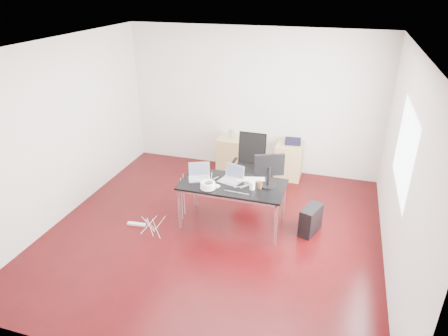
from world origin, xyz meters
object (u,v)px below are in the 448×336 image
(office_chair, at_px, (250,162))
(pc_tower, at_px, (311,220))
(desk, at_px, (233,187))
(filing_cabinet_left, at_px, (231,154))
(filing_cabinet_right, at_px, (289,161))

(office_chair, height_order, pc_tower, office_chair)
(desk, height_order, office_chair, office_chair)
(pc_tower, bearing_deg, desk, -154.20)
(desk, distance_m, filing_cabinet_left, 2.05)
(office_chair, relative_size, filing_cabinet_right, 1.54)
(filing_cabinet_left, bearing_deg, pc_tower, -45.12)
(pc_tower, bearing_deg, filing_cabinet_right, 128.45)
(filing_cabinet_left, distance_m, pc_tower, 2.54)
(filing_cabinet_left, bearing_deg, filing_cabinet_right, 0.00)
(filing_cabinet_left, xyz_separation_m, pc_tower, (1.79, -1.80, -0.13))
(desk, bearing_deg, filing_cabinet_left, 106.70)
(filing_cabinet_right, relative_size, pc_tower, 1.56)
(office_chair, relative_size, pc_tower, 2.40)
(desk, xyz_separation_m, filing_cabinet_right, (0.59, 1.93, -0.33))
(filing_cabinet_left, height_order, filing_cabinet_right, same)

